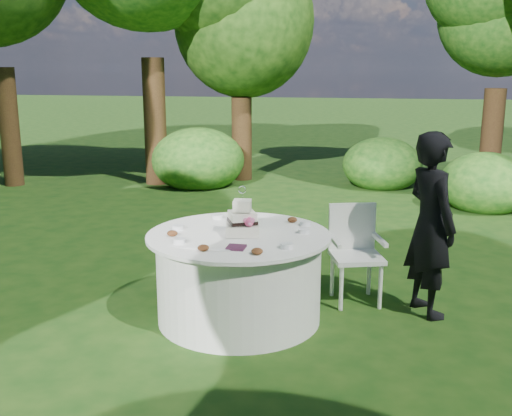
# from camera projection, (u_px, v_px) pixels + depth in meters

# --- Properties ---
(ground) EXTENTS (80.00, 80.00, 0.00)m
(ground) POSITION_uv_depth(u_px,v_px,m) (239.00, 318.00, 5.23)
(ground) COLOR #13370F
(ground) RESTS_ON ground
(napkins) EXTENTS (0.14, 0.14, 0.02)m
(napkins) POSITION_uv_depth(u_px,v_px,m) (236.00, 247.00, 4.64)
(napkins) COLOR #441D35
(napkins) RESTS_ON table
(feather_plume) EXTENTS (0.48, 0.07, 0.01)m
(feather_plume) POSITION_uv_depth(u_px,v_px,m) (201.00, 249.00, 4.62)
(feather_plume) COLOR white
(feather_plume) RESTS_ON table
(guest) EXTENTS (0.62, 0.71, 1.62)m
(guest) POSITION_uv_depth(u_px,v_px,m) (431.00, 225.00, 5.19)
(guest) COLOR black
(guest) RESTS_ON ground
(table) EXTENTS (1.56, 1.56, 0.77)m
(table) POSITION_uv_depth(u_px,v_px,m) (239.00, 276.00, 5.14)
(table) COLOR white
(table) RESTS_ON ground
(cake) EXTENTS (0.33, 0.33, 0.41)m
(cake) POSITION_uv_depth(u_px,v_px,m) (242.00, 221.00, 5.00)
(cake) COLOR silver
(cake) RESTS_ON table
(chair) EXTENTS (0.56, 0.56, 0.90)m
(chair) POSITION_uv_depth(u_px,v_px,m) (355.00, 246.00, 5.56)
(chair) COLOR white
(chair) RESTS_ON ground
(votives) EXTENTS (1.18, 0.93, 0.04)m
(votives) POSITION_uv_depth(u_px,v_px,m) (245.00, 230.00, 5.09)
(votives) COLOR white
(votives) RESTS_ON table
(petal_cups) EXTENTS (1.00, 1.09, 0.05)m
(petal_cups) POSITION_uv_depth(u_px,v_px,m) (233.00, 237.00, 4.86)
(petal_cups) COLOR #562D16
(petal_cups) RESTS_ON table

